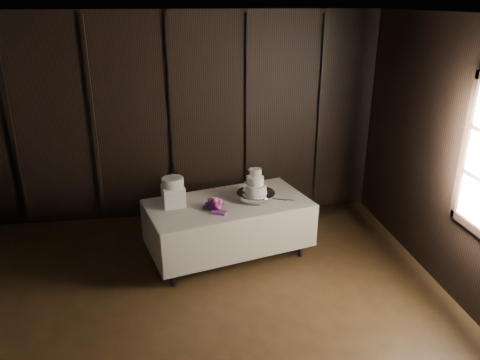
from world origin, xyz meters
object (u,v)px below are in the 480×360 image
Objects in this scene: display_table at (228,227)px; bouquet at (214,205)px; cake_stand at (256,196)px; wedding_cake at (254,184)px; box_pedestal at (173,196)px; small_cake at (173,182)px.

display_table is 5.62× the size of bouquet.
cake_stand reaches higher than display_table.
wedding_cake is 0.59m from bouquet.
bouquet is (-0.55, -0.24, 0.02)m from cake_stand.
small_cake is at bearing 0.00° from box_pedestal.
cake_stand is 0.60m from bouquet.
cake_stand is 1.06m from small_cake.
wedding_cake is (-0.02, -0.01, 0.17)m from cake_stand.
wedding_cake reaches higher than display_table.
small_cake reaches higher than cake_stand.
small_cake is at bearing 164.01° from display_table.
bouquet is (-0.53, -0.23, -0.15)m from wedding_cake.
cake_stand is 1.86× the size of box_pedestal.
box_pedestal is at bearing 157.24° from bouquet.
cake_stand is at bearing 23.39° from bouquet.
wedding_cake is 1.01m from box_pedestal.
box_pedestal is 0.98× the size of small_cake.
wedding_cake reaches higher than bouquet.
small_cake is at bearing 175.86° from wedding_cake.
display_table is 0.49m from bouquet.
box_pedestal reaches higher than bouquet.
wedding_cake is 1.21× the size of small_cake.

